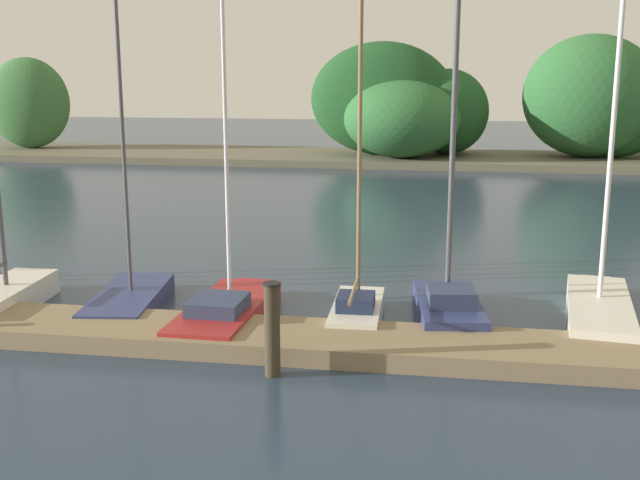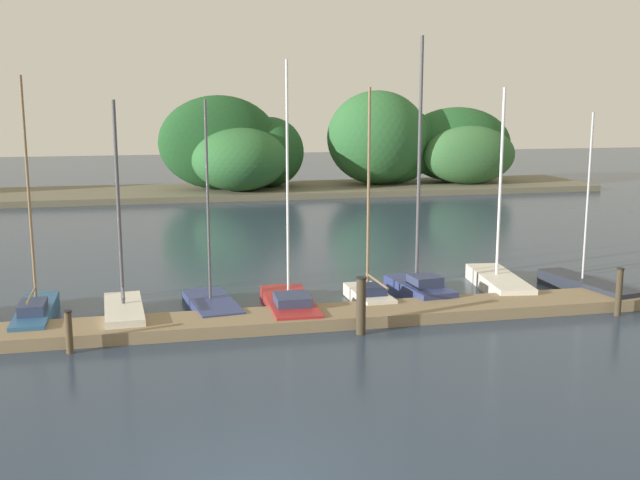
{
  "view_description": "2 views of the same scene",
  "coord_description": "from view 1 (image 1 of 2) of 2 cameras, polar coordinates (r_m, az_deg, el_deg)",
  "views": [
    {
      "loc": [
        7.0,
        -3.99,
        5.05
      ],
      "look_at": [
        4.27,
        12.35,
        1.44
      ],
      "focal_mm": 43.42,
      "sensor_mm": 36.0,
      "label": 1
    },
    {
      "loc": [
        -1.39,
        -11.62,
        6.5
      ],
      "look_at": [
        3.88,
        12.04,
        1.98
      ],
      "focal_mm": 42.59,
      "sensor_mm": 36.0,
      "label": 2
    }
  ],
  "objects": [
    {
      "name": "sailboat_5",
      "position": [
        17.37,
        -13.81,
        -4.07
      ],
      "size": [
        1.72,
        3.67,
        6.49
      ],
      "rotation": [
        0.0,
        0.0,
        1.71
      ],
      "color": "navy",
      "rests_on": "ground"
    },
    {
      "name": "dock_pier",
      "position": [
        15.84,
        -17.38,
        -6.23
      ],
      "size": [
        27.48,
        1.8,
        0.35
      ],
      "color": "#847051",
      "rests_on": "ground"
    },
    {
      "name": "far_shore",
      "position": [
        44.79,
        11.94,
        9.16
      ],
      "size": [
        59.83,
        8.5,
        7.09
      ],
      "color": "#66604C",
      "rests_on": "ground"
    },
    {
      "name": "sailboat_6",
      "position": [
        16.05,
        -6.84,
        -4.98
      ],
      "size": [
        1.46,
        4.21,
        7.64
      ],
      "rotation": [
        0.0,
        0.0,
        1.55
      ],
      "color": "maroon",
      "rests_on": "ground"
    },
    {
      "name": "sailboat_7",
      "position": [
        15.85,
        2.77,
        -4.86
      ],
      "size": [
        1.06,
        3.29,
        6.86
      ],
      "rotation": [
        0.0,
        0.0,
        1.6
      ],
      "color": "silver",
      "rests_on": "ground"
    },
    {
      "name": "sailboat_9",
      "position": [
        16.91,
        19.87,
        -4.65
      ],
      "size": [
        1.73,
        4.42,
        6.87
      ],
      "rotation": [
        0.0,
        0.0,
        1.44
      ],
      "color": "silver",
      "rests_on": "ground"
    },
    {
      "name": "sailboat_8",
      "position": [
        16.11,
        9.41,
        -4.39
      ],
      "size": [
        1.58,
        3.35,
        8.45
      ],
      "rotation": [
        0.0,
        0.0,
        1.69
      ],
      "color": "navy",
      "rests_on": "ground"
    },
    {
      "name": "sailboat_4",
      "position": [
        18.03,
        -22.22,
        -3.7
      ],
      "size": [
        1.28,
        3.62,
        6.48
      ],
      "rotation": [
        0.0,
        0.0,
        1.63
      ],
      "color": "silver",
      "rests_on": "ground"
    },
    {
      "name": "mooring_piling_2",
      "position": [
        13.08,
        -3.55,
        -6.59
      ],
      "size": [
        0.31,
        0.31,
        1.63
      ],
      "color": "#3D3323",
      "rests_on": "ground"
    }
  ]
}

